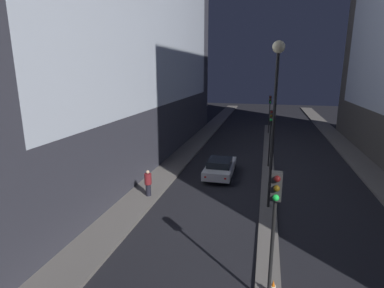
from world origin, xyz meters
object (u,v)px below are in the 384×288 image
Objects in this scene: street_lamp at (276,88)px; traffic_cone_far at (273,288)px; traffic_light_far at (270,106)px; traffic_light_near at (275,210)px; pedestrian_on_left_sidewalk at (148,183)px; car_left_lane at (220,167)px; traffic_light_mid at (271,125)px.

traffic_cone_far is at bearing -88.82° from street_lamp.
traffic_light_far is 28.48m from traffic_cone_far.
traffic_light_near reaches higher than pedestrian_on_left_sidewalk.
street_lamp is 1.99× the size of car_left_lane.
street_lamp reaches higher than traffic_cone_far.
traffic_light_mid is 1.00× the size of traffic_light_far.
pedestrian_on_left_sidewalk is (-7.16, -0.23, -5.75)m from street_lamp.
traffic_light_mid and traffic_light_far have the same top height.
traffic_cone_far is at bearing 66.23° from traffic_light_near.
traffic_cone_far is (0.15, -7.08, -6.32)m from street_lamp.
traffic_light_near reaches higher than traffic_cone_far.
traffic_light_mid is (0.00, 14.99, 0.00)m from traffic_light_near.
traffic_light_mid is at bearing 47.49° from pedestrian_on_left_sidewalk.
traffic_light_far reaches higher than car_left_lane.
traffic_light_far reaches higher than traffic_cone_far.
traffic_light_far is 1.01× the size of car_left_lane.
street_lamp is at bearing -53.27° from car_left_lane.
pedestrian_on_left_sidewalk is at bearing -108.45° from traffic_light_far.
traffic_light_mid reaches higher than traffic_cone_far.
street_lamp is at bearing 90.00° from traffic_light_near.
traffic_cone_far is (0.15, -14.66, -3.05)m from traffic_light_mid.
traffic_light_far is 7.49× the size of traffic_cone_far.
car_left_lane is at bearing -101.88° from traffic_light_far.
traffic_light_mid reaches higher than car_left_lane.
traffic_light_near reaches higher than car_left_lane.
traffic_light_near is at bearing -90.00° from traffic_light_mid.
traffic_light_near is 8.11m from street_lamp.
traffic_light_mid is at bearing 90.00° from traffic_light_near.
traffic_light_mid is 1.01× the size of car_left_lane.
traffic_light_near and traffic_light_far have the same top height.
street_lamp reaches higher than traffic_light_mid.
pedestrian_on_left_sidewalk is (-3.68, -4.90, 0.28)m from car_left_lane.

